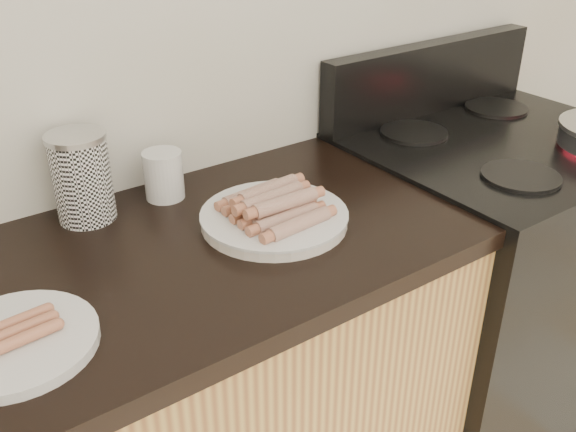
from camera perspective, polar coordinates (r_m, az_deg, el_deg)
stove at (r=2.00m, az=16.82°, el=-5.72°), size 0.76×0.65×0.91m
stove_panel at (r=1.93m, az=12.53°, el=11.94°), size 0.76×0.06×0.20m
burner_near_left at (r=1.57m, az=19.99°, el=3.34°), size 0.18×0.18×0.01m
burner_far_left at (r=1.76m, az=11.13°, el=7.30°), size 0.18×0.18×0.01m
burner_far_right at (r=2.01m, az=18.01°, el=9.11°), size 0.18×0.18×0.01m
main_plate at (r=1.30m, az=-1.23°, el=-0.31°), size 0.35×0.35×0.02m
side_plate at (r=1.07m, az=-23.09°, el=-10.30°), size 0.25×0.25×0.02m
hotdog_pile at (r=1.29m, az=-1.25°, el=1.00°), size 0.14×0.20×0.06m
plain_sausages at (r=1.06m, az=-23.28°, el=-9.51°), size 0.13×0.08×0.02m
canister at (r=1.35m, az=-17.86°, el=3.31°), size 0.12×0.12×0.19m
mug at (r=1.42m, az=-11.00°, el=3.59°), size 0.10×0.10×0.11m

